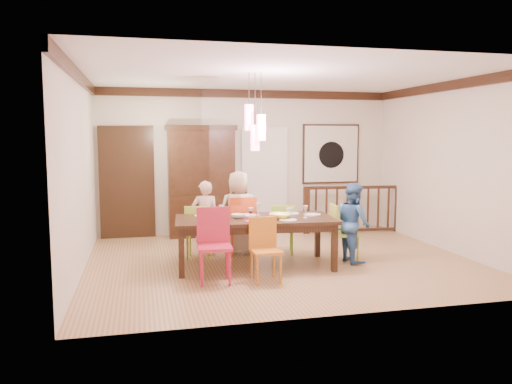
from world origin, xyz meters
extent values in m
plane|color=#957248|center=(0.00, 0.00, 0.00)|extent=(6.00, 6.00, 0.00)
plane|color=white|center=(0.00, 0.00, 2.90)|extent=(6.00, 6.00, 0.00)
plane|color=beige|center=(0.00, 2.50, 1.45)|extent=(6.00, 0.00, 6.00)
plane|color=beige|center=(-3.00, 0.00, 1.45)|extent=(0.00, 5.00, 5.00)
plane|color=beige|center=(3.00, 0.00, 1.45)|extent=(0.00, 5.00, 5.00)
cube|color=black|center=(-2.40, 2.45, 1.05)|extent=(1.04, 0.07, 2.24)
cube|color=silver|center=(0.35, 2.46, 1.05)|extent=(0.97, 0.05, 2.22)
cube|color=black|center=(1.80, 2.47, 1.60)|extent=(1.25, 0.04, 1.25)
cube|color=silver|center=(1.80, 2.44, 1.60)|extent=(1.18, 0.02, 1.18)
cylinder|color=black|center=(1.80, 2.43, 1.58)|extent=(0.56, 0.01, 0.56)
cube|color=#FF4C6A|center=(-0.56, -0.20, 2.25)|extent=(0.11, 0.11, 0.38)
cylinder|color=black|center=(-0.56, -0.20, 2.67)|extent=(0.01, 0.01, 0.46)
cube|color=#FF4C6A|center=(-0.40, -0.30, 2.10)|extent=(0.11, 0.11, 0.38)
cylinder|color=black|center=(-0.40, -0.30, 2.59)|extent=(0.01, 0.01, 0.61)
cube|color=#FF4C6A|center=(-0.48, -0.25, 1.95)|extent=(0.11, 0.11, 0.38)
cylinder|color=black|center=(-0.48, -0.25, 2.52)|extent=(0.01, 0.01, 0.76)
cube|color=black|center=(-0.48, -0.25, 0.72)|extent=(2.45, 1.26, 0.05)
cube|color=black|center=(-1.58, 0.21, 0.35)|extent=(0.09, 0.09, 0.70)
cube|color=black|center=(0.63, 0.21, 0.35)|extent=(0.09, 0.09, 0.70)
cube|color=black|center=(-1.58, -0.71, 0.35)|extent=(0.09, 0.09, 0.70)
cube|color=black|center=(0.63, -0.71, 0.35)|extent=(0.09, 0.09, 0.70)
cube|color=black|center=(-0.48, 0.23, 0.65)|extent=(2.17, 0.21, 0.10)
cube|color=black|center=(-0.48, -0.73, 0.65)|extent=(2.17, 0.21, 0.10)
cube|color=#93B032|center=(-1.25, 0.46, 0.42)|extent=(0.48, 0.48, 0.04)
cube|color=#93B032|center=(-1.25, 0.46, 0.66)|extent=(0.39, 0.13, 0.43)
cylinder|color=#93B032|center=(-1.41, 0.30, 0.21)|extent=(0.03, 0.03, 0.42)
cylinder|color=#93B032|center=(-1.09, 0.30, 0.21)|extent=(0.03, 0.03, 0.42)
cylinder|color=#93B032|center=(-1.41, 0.62, 0.21)|extent=(0.03, 0.03, 0.42)
cylinder|color=#93B032|center=(-1.09, 0.62, 0.21)|extent=(0.03, 0.03, 0.42)
cube|color=#D5491D|center=(-0.52, 0.57, 0.48)|extent=(0.47, 0.47, 0.04)
cube|color=#D5491D|center=(-0.52, 0.57, 0.74)|extent=(0.45, 0.07, 0.49)
cylinder|color=#D5491D|center=(-0.70, 0.39, 0.23)|extent=(0.04, 0.04, 0.47)
cylinder|color=#D5491D|center=(-0.34, 0.39, 0.23)|extent=(0.04, 0.04, 0.47)
cylinder|color=#D5491D|center=(-0.70, 0.75, 0.23)|extent=(0.04, 0.04, 0.47)
cylinder|color=#D5491D|center=(-0.34, 0.75, 0.23)|extent=(0.04, 0.04, 0.47)
cube|color=#88C333|center=(0.17, 0.49, 0.40)|extent=(0.45, 0.45, 0.04)
cube|color=#88C333|center=(0.17, 0.49, 0.63)|extent=(0.38, 0.12, 0.41)
cylinder|color=#88C333|center=(0.02, 0.34, 0.20)|extent=(0.03, 0.03, 0.40)
cylinder|color=#88C333|center=(0.32, 0.34, 0.20)|extent=(0.03, 0.03, 0.40)
cylinder|color=#88C333|center=(0.02, 0.65, 0.20)|extent=(0.03, 0.03, 0.40)
cylinder|color=#88C333|center=(0.32, 0.65, 0.20)|extent=(0.03, 0.03, 0.40)
cube|color=#B1223B|center=(-1.20, -0.95, 0.49)|extent=(0.48, 0.48, 0.04)
cube|color=#B1223B|center=(-1.20, -0.95, 0.76)|extent=(0.46, 0.07, 0.50)
cylinder|color=#B1223B|center=(-1.38, -1.13, 0.24)|extent=(0.04, 0.04, 0.48)
cylinder|color=#B1223B|center=(-1.02, -1.13, 0.24)|extent=(0.04, 0.04, 0.48)
cylinder|color=#B1223B|center=(-1.38, -0.77, 0.24)|extent=(0.04, 0.04, 0.48)
cylinder|color=#B1223B|center=(-1.02, -0.77, 0.24)|extent=(0.04, 0.04, 0.48)
cube|color=#C3731D|center=(-0.51, -1.06, 0.42)|extent=(0.40, 0.40, 0.04)
cube|color=#C3731D|center=(-0.51, -1.06, 0.65)|extent=(0.39, 0.05, 0.43)
cylinder|color=#C3731D|center=(-0.67, -1.21, 0.20)|extent=(0.03, 0.03, 0.41)
cylinder|color=#C3731D|center=(-0.35, -1.21, 0.20)|extent=(0.03, 0.03, 0.41)
cylinder|color=#C3731D|center=(-0.67, -0.90, 0.20)|extent=(0.03, 0.03, 0.41)
cylinder|color=#C3731D|center=(-0.35, -0.90, 0.20)|extent=(0.03, 0.03, 0.41)
cube|color=#9DB537|center=(0.98, -0.24, 0.44)|extent=(0.46, 0.46, 0.04)
cube|color=#9DB537|center=(0.98, -0.24, 0.68)|extent=(0.09, 0.41, 0.45)
cylinder|color=#9DB537|center=(0.82, -0.41, 0.21)|extent=(0.04, 0.04, 0.43)
cylinder|color=#9DB537|center=(1.15, -0.41, 0.21)|extent=(0.04, 0.04, 0.43)
cylinder|color=#9DB537|center=(0.82, -0.08, 0.21)|extent=(0.04, 0.04, 0.43)
cylinder|color=#9DB537|center=(1.15, -0.08, 0.21)|extent=(0.04, 0.04, 0.43)
cube|color=black|center=(-0.98, 2.28, 0.41)|extent=(1.29, 0.44, 0.83)
cube|color=black|center=(-0.98, 2.30, 1.47)|extent=(1.29, 0.40, 1.29)
cube|color=black|center=(-0.98, 2.49, 1.47)|extent=(1.10, 0.02, 1.10)
cube|color=black|center=(-0.98, 2.30, 2.14)|extent=(1.38, 0.44, 0.10)
cube|color=black|center=(1.12, 1.95, 0.46)|extent=(0.13, 0.13, 0.92)
cube|color=black|center=(3.06, 1.95, 0.46)|extent=(0.13, 0.13, 0.92)
cube|color=black|center=(2.09, 1.95, 0.93)|extent=(2.06, 0.29, 0.06)
cube|color=black|center=(2.09, 1.95, 0.05)|extent=(1.94, 0.26, 0.05)
imported|color=#FAC6BE|center=(-1.12, 0.65, 0.62)|extent=(0.48, 0.34, 1.25)
imported|color=beige|center=(-0.55, 0.62, 0.70)|extent=(0.73, 0.52, 1.40)
imported|color=#3A69A2|center=(1.10, -0.31, 0.62)|extent=(0.53, 0.65, 1.25)
imported|color=#F4F445|center=(-0.14, -0.42, 0.79)|extent=(0.43, 0.43, 0.08)
imported|color=white|center=(-0.74, -0.23, 0.78)|extent=(0.26, 0.26, 0.06)
imported|color=silver|center=(-0.96, -0.37, 0.80)|extent=(0.14, 0.14, 0.09)
imported|color=silver|center=(0.13, -0.03, 0.80)|extent=(0.13, 0.13, 0.10)
cylinder|color=white|center=(-1.23, 0.08, 0.76)|extent=(0.26, 0.26, 0.01)
cylinder|color=white|center=(-0.54, -0.01, 0.76)|extent=(0.26, 0.26, 0.01)
cylinder|color=white|center=(0.16, -0.01, 0.76)|extent=(0.26, 0.26, 0.01)
cylinder|color=white|center=(-1.22, -0.52, 0.76)|extent=(0.26, 0.26, 0.01)
cylinder|color=white|center=(-0.07, -0.61, 0.76)|extent=(0.26, 0.26, 0.01)
cylinder|color=white|center=(0.45, -0.20, 0.76)|extent=(0.26, 0.26, 0.01)
cube|color=#D83359|center=(-0.60, -0.59, 0.76)|extent=(0.18, 0.14, 0.01)
camera|label=1|loc=(-2.15, -7.48, 1.98)|focal=35.00mm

